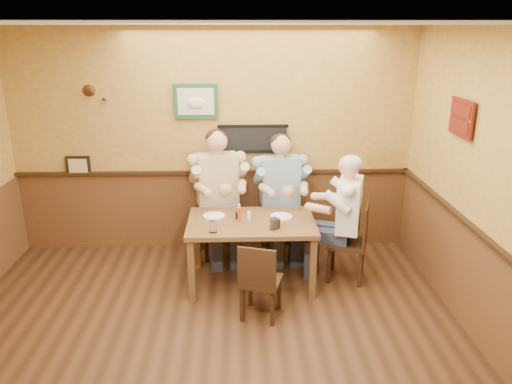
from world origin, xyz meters
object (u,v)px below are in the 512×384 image
diner_blue_polo (280,201)px  salt_shaker (249,215)px  chair_near_side (261,279)px  water_glass_mid (274,224)px  chair_back_right (279,216)px  water_glass_left (213,227)px  pepper_shaker (237,215)px  dining_table (251,228)px  chair_back_left (218,217)px  chair_right_end (347,241)px  diner_white_elder (348,225)px  diner_tan_shirt (218,200)px  hot_sauce_bottle (239,214)px  cola_tumbler (277,223)px

diner_blue_polo → salt_shaker: diner_blue_polo is taller
chair_near_side → water_glass_mid: bearing=-91.5°
chair_back_right → water_glass_left: size_ratio=7.90×
salt_shaker → pepper_shaker: 0.14m
dining_table → diner_blue_polo: diner_blue_polo is taller
dining_table → chair_near_side: 0.75m
water_glass_left → chair_back_left: bearing=89.5°
diner_blue_polo → pepper_shaker: size_ratio=17.06×
chair_back_left → pepper_shaker: 0.79m
chair_back_right → pepper_shaker: chair_back_right is taller
chair_back_right → chair_near_side: size_ratio=1.20×
water_glass_left → chair_right_end: bearing=13.6°
chair_back_right → salt_shaker: 0.90m
diner_white_elder → water_glass_left: (-1.50, -0.36, 0.15)m
dining_table → chair_back_right: 0.89m
diner_tan_shirt → diner_blue_polo: 0.78m
pepper_shaker → diner_tan_shirt: bearing=108.9°
hot_sauce_bottle → pepper_shaker: size_ratio=2.20×
diner_tan_shirt → diner_white_elder: size_ratio=1.10×
chair_back_left → water_glass_left: size_ratio=8.20×
diner_white_elder → pepper_shaker: 1.26m
chair_near_side → diner_tan_shirt: diner_tan_shirt is taller
diner_white_elder → salt_shaker: (-1.12, -0.01, 0.14)m
cola_tumbler → diner_tan_shirt: bearing=124.2°
chair_right_end → pepper_shaker: size_ratio=11.27×
chair_right_end → chair_near_side: chair_right_end is taller
chair_back_left → dining_table: bearing=-74.8°
chair_right_end → diner_white_elder: (0.00, 0.00, 0.20)m
dining_table → water_glass_mid: water_glass_mid is taller
dining_table → diner_tan_shirt: (-0.40, 0.76, 0.07)m
dining_table → hot_sauce_bottle: hot_sauce_bottle is taller
dining_table → chair_back_left: (-0.40, 0.76, -0.15)m
pepper_shaker → diner_blue_polo: bearing=53.7°
diner_white_elder → chair_back_left: bearing=-97.2°
chair_right_end → salt_shaker: (-1.12, -0.01, 0.33)m
diner_white_elder → water_glass_left: 1.55m
chair_back_left → cola_tumbler: bearing=-68.2°
pepper_shaker → chair_back_right: bearing=53.7°
diner_blue_polo → dining_table: bearing=-122.5°
diner_white_elder → chair_back_right: bearing=-117.7°
diner_blue_polo → cola_tumbler: 1.01m
diner_white_elder → salt_shaker: diner_white_elder is taller
chair_back_left → diner_white_elder: (1.49, -0.71, 0.15)m
salt_shaker → cola_tumbler: bearing=-41.5°
diner_tan_shirt → water_glass_mid: diner_tan_shirt is taller
chair_back_left → water_glass_left: 1.11m
diner_tan_shirt → dining_table: bearing=-74.8°
chair_back_left → chair_right_end: chair_back_left is taller
chair_near_side → cola_tumbler: bearing=-93.6°
chair_near_side → water_glass_mid: (0.15, 0.46, 0.41)m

